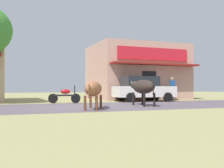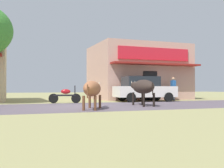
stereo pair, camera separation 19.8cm
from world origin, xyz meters
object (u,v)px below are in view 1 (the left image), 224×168
object	(u,v)px
cow_far_dark	(143,87)
parked_hatchback_car	(143,89)
pedestrian_by_shop	(172,87)
parked_motorcycle	(65,95)
cow_near_brown	(94,89)

from	to	relation	value
cow_far_dark	parked_hatchback_car	bearing A→B (deg)	62.78
pedestrian_by_shop	parked_motorcycle	bearing A→B (deg)	-174.16
parked_motorcycle	cow_near_brown	xyz separation A→B (m)	(0.25, -4.85, 0.40)
parked_hatchback_car	cow_near_brown	xyz separation A→B (m)	(-4.97, -5.14, 0.01)
cow_far_dark	pedestrian_by_shop	size ratio (longest dim) A/B	1.68
cow_far_dark	cow_near_brown	bearing A→B (deg)	-157.60
parked_motorcycle	cow_near_brown	distance (m)	4.87
parked_motorcycle	cow_near_brown	bearing A→B (deg)	-87.03
cow_far_dark	pedestrian_by_shop	world-z (taller)	pedestrian_by_shop
parked_hatchback_car	pedestrian_by_shop	size ratio (longest dim) A/B	2.45
cow_near_brown	pedestrian_by_shop	size ratio (longest dim) A/B	1.52
parked_hatchback_car	cow_far_dark	distance (m)	4.41
cow_far_dark	pedestrian_by_shop	distance (m)	6.43
parked_hatchback_car	cow_near_brown	size ratio (longest dim) A/B	1.62
parked_motorcycle	cow_far_dark	size ratio (longest dim) A/B	0.66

